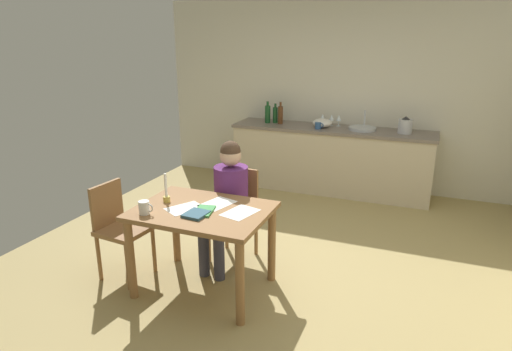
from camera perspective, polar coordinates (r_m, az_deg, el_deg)
The scene contains 24 objects.
ground_plane at distance 4.44m, azimuth 2.71°, elevation -11.12°, with size 5.20×5.20×0.04m, color tan.
wall_back at distance 6.46m, azimuth 10.64°, elevation 10.13°, with size 5.20×0.12×2.60m, color beige.
kitchen_counter at distance 6.28m, azimuth 9.54°, elevation 2.06°, with size 2.73×0.64×0.90m.
dining_table at distance 3.75m, azimuth -6.88°, elevation -6.03°, with size 1.10×0.82×0.74m.
chair_at_table at distance 4.33m, azimuth -2.65°, elevation -4.33°, with size 0.43×0.43×0.88m.
person_seated at distance 4.14m, azimuth -3.65°, elevation -2.71°, with size 0.35×0.61×1.19m.
chair_side_empty at distance 4.18m, azimuth -17.18°, elevation -6.19°, with size 0.44×0.44×0.87m.
coffee_mug at distance 3.66m, azimuth -14.13°, elevation -4.02°, with size 0.13×0.09×0.11m.
candlestick at distance 3.87m, azimuth -11.44°, elevation -2.37°, with size 0.06×0.06×0.26m.
book_magazine at distance 3.64m, azimuth -6.70°, elevation -4.54°, with size 0.14×0.23×0.02m, color #44974F.
book_cookery at distance 3.57m, azimuth -7.70°, elevation -4.94°, with size 0.17×0.19×0.02m, color #2E5467.
paper_letter at distance 3.60m, azimuth -2.06°, elevation -4.76°, with size 0.21×0.30×0.00m, color white.
paper_bill at distance 3.73m, azimuth -9.09°, elevation -4.18°, with size 0.21×0.30×0.00m, color white.
paper_envelope at distance 3.80m, azimuth -4.99°, elevation -3.62°, with size 0.21×0.30×0.00m, color white.
sink_unit at distance 6.11m, azimuth 13.49°, elevation 5.92°, with size 0.36×0.36×0.24m.
bottle_oil at distance 6.42m, azimuth 1.51°, elevation 7.93°, with size 0.08×0.08×0.31m.
bottle_vinegar at distance 6.42m, azimuth 2.49°, elevation 7.81°, with size 0.07×0.07×0.28m.
bottle_wine_red at distance 6.35m, azimuth 3.16°, elevation 7.82°, with size 0.07×0.07×0.31m.
mixing_bowl at distance 6.18m, azimuth 8.51°, elevation 6.69°, with size 0.26×0.26×0.12m, color white.
stovetop_kettle at distance 6.04m, azimuth 18.61°, elevation 6.08°, with size 0.18×0.18×0.22m.
wine_glass_near_sink at distance 6.29m, azimuth 10.58°, elevation 7.24°, with size 0.07×0.07×0.15m.
wine_glass_by_kettle at distance 6.31m, azimuth 9.68°, elevation 7.32°, with size 0.07×0.07×0.15m.
wine_glass_back_left at distance 6.34m, azimuth 8.55°, elevation 7.42°, with size 0.07×0.07×0.15m.
teacup_on_counter at distance 6.06m, azimuth 7.99°, elevation 6.37°, with size 0.12×0.08×0.09m.
Camera 1 is at (1.26, -3.68, 2.12)m, focal length 31.15 mm.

